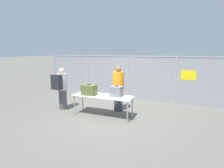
# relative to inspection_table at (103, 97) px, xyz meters

# --- Properties ---
(ground_plane) EXTENTS (120.00, 120.00, 0.00)m
(ground_plane) POSITION_rel_inspection_table_xyz_m (0.16, 0.02, -0.68)
(ground_plane) COLOR #605E56
(fence_section) EXTENTS (8.63, 0.07, 2.07)m
(fence_section) POSITION_rel_inspection_table_xyz_m (0.18, 2.47, 0.40)
(fence_section) COLOR #9EA0A5
(fence_section) RESTS_ON ground_plane
(inspection_table) EXTENTS (2.12, 0.69, 0.74)m
(inspection_table) POSITION_rel_inspection_table_xyz_m (0.00, 0.00, 0.00)
(inspection_table) COLOR silver
(inspection_table) RESTS_ON ground_plane
(suitcase_olive) EXTENTS (0.50, 0.35, 0.39)m
(suitcase_olive) POSITION_rel_inspection_table_xyz_m (-0.48, -0.10, 0.24)
(suitcase_olive) COLOR #566033
(suitcase_olive) RESTS_ON inspection_table
(suitcase_grey) EXTENTS (0.38, 0.36, 0.38)m
(suitcase_grey) POSITION_rel_inspection_table_xyz_m (0.48, 0.07, 0.23)
(suitcase_grey) COLOR slate
(suitcase_grey) RESTS_ON inspection_table
(traveler_hooded) EXTENTS (0.40, 0.63, 1.63)m
(traveler_hooded) POSITION_rel_inspection_table_xyz_m (-1.79, 0.03, 0.22)
(traveler_hooded) COLOR #4C4C51
(traveler_hooded) RESTS_ON ground_plane
(security_worker_near) EXTENTS (0.43, 0.43, 1.73)m
(security_worker_near) POSITION_rel_inspection_table_xyz_m (0.33, 0.69, 0.21)
(security_worker_near) COLOR #383D4C
(security_worker_near) RESTS_ON ground_plane
(utility_trailer) EXTENTS (3.24, 2.07, 0.64)m
(utility_trailer) POSITION_rel_inspection_table_xyz_m (1.30, 5.01, -0.30)
(utility_trailer) COLOR silver
(utility_trailer) RESTS_ON ground_plane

